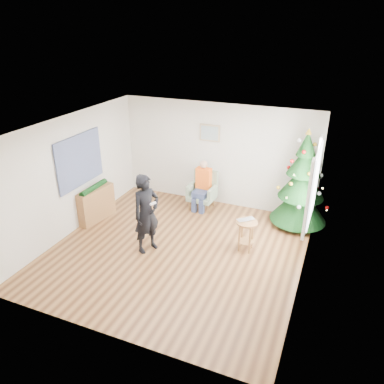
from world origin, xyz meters
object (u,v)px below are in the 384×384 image
at_px(armchair, 203,195).
at_px(stool, 246,235).
at_px(christmas_tree, 302,183).
at_px(standing_man, 146,214).
at_px(console, 96,204).

bearing_deg(armchair, stool, -41.10).
relative_size(christmas_tree, standing_man, 1.39).
bearing_deg(christmas_tree, console, -160.42).
relative_size(stool, standing_man, 0.40).
bearing_deg(stool, christmas_tree, 60.98).
bearing_deg(stool, standing_man, -158.01).
distance_m(armchair, console, 2.63).
bearing_deg(standing_man, console, 93.43).
bearing_deg(christmas_tree, standing_man, -140.10).
xyz_separation_m(stool, armchair, (-1.52, 1.48, 0.01)).
distance_m(standing_man, console, 1.94).
distance_m(stool, console, 3.64).
relative_size(christmas_tree, armchair, 2.43).
xyz_separation_m(stool, standing_man, (-1.88, -0.76, 0.49)).
bearing_deg(christmas_tree, stool, -119.02).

